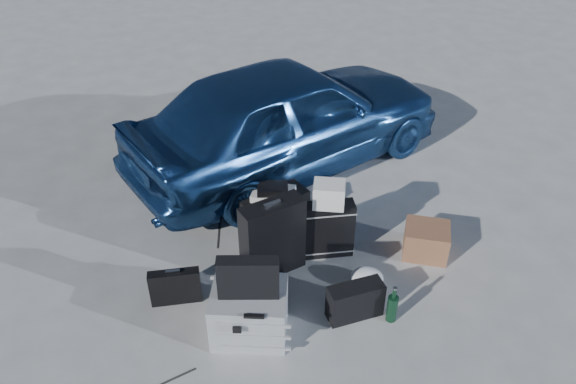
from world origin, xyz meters
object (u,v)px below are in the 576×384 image
object	(u,v)px
briefcase	(175,287)
suitcase_left	(273,238)
car	(288,116)
cardboard_box	(426,241)
duffel_bag	(275,209)
pelican_case	(249,312)
suitcase_right	(328,229)
green_bottle	(393,304)

from	to	relation	value
briefcase	suitcase_left	xyz separation A→B (m)	(0.81, 0.19, 0.19)
suitcase_left	briefcase	bearing A→B (deg)	174.79
car	cardboard_box	world-z (taller)	car
duffel_bag	cardboard_box	bearing A→B (deg)	-52.90
car	duffel_bag	distance (m)	1.13
car	duffel_bag	bearing A→B (deg)	137.21
suitcase_left	duffel_bag	bearing A→B (deg)	59.09
car	pelican_case	size ratio (longest dim) A/B	6.39
duffel_bag	pelican_case	bearing A→B (deg)	-131.82
suitcase_left	duffel_bag	xyz separation A→B (m)	(0.14, 0.62, -0.18)
car	suitcase_right	world-z (taller)	car
suitcase_left	suitcase_right	world-z (taller)	suitcase_left
pelican_case	suitcase_left	world-z (taller)	suitcase_left
suitcase_right	suitcase_left	bearing A→B (deg)	-162.73
suitcase_left	green_bottle	world-z (taller)	suitcase_left
suitcase_left	green_bottle	bearing A→B (deg)	-62.32
pelican_case	suitcase_right	size ratio (longest dim) A/B	1.04
briefcase	green_bottle	distance (m)	1.67
suitcase_right	car	bearing A→B (deg)	95.24
suitcase_left	cardboard_box	size ratio (longest dim) A/B	1.84
cardboard_box	pelican_case	bearing A→B (deg)	-162.10
car	duffel_bag	size ratio (longest dim) A/B	5.55
car	suitcase_left	distance (m)	1.70
suitcase_left	duffel_bag	world-z (taller)	suitcase_left
pelican_case	green_bottle	size ratio (longest dim) A/B	1.69
briefcase	cardboard_box	xyz separation A→B (m)	(2.14, 0.10, -0.01)
briefcase	green_bottle	xyz separation A→B (m)	(1.58, -0.56, 0.01)
pelican_case	briefcase	bearing A→B (deg)	156.21
pelican_case	cardboard_box	size ratio (longest dim) A/B	1.45
briefcase	cardboard_box	bearing A→B (deg)	6.12
briefcase	suitcase_right	world-z (taller)	suitcase_right
car	cardboard_box	bearing A→B (deg)	-176.82
suitcase_left	green_bottle	size ratio (longest dim) A/B	2.13
suitcase_right	duffel_bag	xyz separation A→B (m)	(-0.36, 0.51, -0.10)
suitcase_left	suitcase_right	distance (m)	0.52
briefcase	cardboard_box	distance (m)	2.14
briefcase	suitcase_left	distance (m)	0.86
pelican_case	duffel_bag	bearing A→B (deg)	86.29
suitcase_right	green_bottle	bearing A→B (deg)	-67.85
car	pelican_case	distance (m)	2.39
duffel_bag	cardboard_box	world-z (taller)	duffel_bag
pelican_case	briefcase	world-z (taller)	pelican_case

